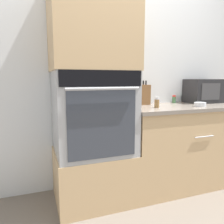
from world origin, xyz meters
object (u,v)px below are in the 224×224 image
Objects in this scene: microwave at (204,91)px; condiment_jar_near at (157,103)px; condiment_jar_mid at (174,99)px; wall_oven at (93,112)px; knife_block at (143,95)px; bowl at (200,104)px.

microwave is 0.82m from condiment_jar_near.
microwave is 0.38m from condiment_jar_mid.
condiment_jar_near is (0.62, -0.08, 0.08)m from wall_oven.
condiment_jar_mid is (-0.36, 0.07, -0.09)m from microwave.
knife_block is 2.24× the size of bowl.
wall_oven is 6.38× the size of bowl.
knife_block reaches higher than condiment_jar_near.
wall_oven reaches higher than condiment_jar_near.
microwave is 3.56× the size of bowl.
wall_oven reaches higher than microwave.
knife_block reaches higher than condiment_jar_mid.
knife_block is at bearing 142.86° from bowl.
wall_oven is at bearing -173.91° from microwave.
wall_oven is 0.63m from condiment_jar_near.
microwave is 4.46× the size of condiment_jar_mid.
condiment_jar_mid is (0.41, 0.01, -0.06)m from knife_block.
bowl is 1.25× the size of condiment_jar_mid.
condiment_jar_mid is (0.41, 0.30, -0.01)m from condiment_jar_near.
knife_block is 2.81× the size of condiment_jar_mid.
condiment_jar_near is (-0.78, -0.23, -0.09)m from microwave.
bowl is (1.09, -0.14, 0.05)m from wall_oven.
wall_oven is 1.41m from microwave.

